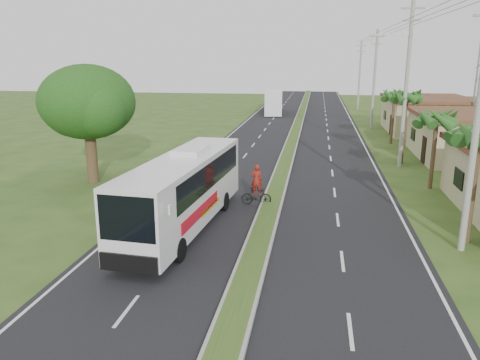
# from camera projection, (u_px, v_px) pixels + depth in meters

# --- Properties ---
(ground) EXTENTS (180.00, 180.00, 0.00)m
(ground) POSITION_uv_depth(u_px,v_px,m) (255.00, 256.00, 19.18)
(ground) COLOR #2C471A
(ground) RESTS_ON ground
(road_asphalt) EXTENTS (14.00, 160.00, 0.02)m
(road_asphalt) POSITION_uv_depth(u_px,v_px,m) (287.00, 157.00, 38.28)
(road_asphalt) COLOR black
(road_asphalt) RESTS_ON ground
(median_strip) EXTENTS (1.20, 160.00, 0.18)m
(median_strip) POSITION_uv_depth(u_px,v_px,m) (287.00, 156.00, 38.25)
(median_strip) COLOR gray
(median_strip) RESTS_ON ground
(lane_edge_left) EXTENTS (0.12, 160.00, 0.01)m
(lane_edge_left) POSITION_uv_depth(u_px,v_px,m) (208.00, 155.00, 39.33)
(lane_edge_left) COLOR silver
(lane_edge_left) RESTS_ON ground
(lane_edge_right) EXTENTS (0.12, 160.00, 0.01)m
(lane_edge_right) POSITION_uv_depth(u_px,v_px,m) (371.00, 160.00, 37.23)
(lane_edge_right) COLOR silver
(lane_edge_right) RESTS_ON ground
(shop_mid) EXTENTS (7.60, 10.60, 3.67)m
(shop_mid) POSITION_uv_depth(u_px,v_px,m) (464.00, 135.00, 37.52)
(shop_mid) COLOR tan
(shop_mid) RESTS_ON ground
(shop_far) EXTENTS (8.60, 11.60, 3.82)m
(shop_far) POSITION_uv_depth(u_px,v_px,m) (426.00, 114.00, 50.87)
(shop_far) COLOR tan
(shop_far) RESTS_ON ground
(palm_verge_a) EXTENTS (2.40, 2.40, 5.45)m
(palm_verge_a) POSITION_uv_depth(u_px,v_px,m) (480.00, 135.00, 19.44)
(palm_verge_a) COLOR #473321
(palm_verge_a) RESTS_ON ground
(palm_verge_b) EXTENTS (2.40, 2.40, 5.05)m
(palm_verge_b) POSITION_uv_depth(u_px,v_px,m) (437.00, 118.00, 28.07)
(palm_verge_b) COLOR #473321
(palm_verge_b) RESTS_ON ground
(palm_verge_c) EXTENTS (2.40, 2.40, 5.85)m
(palm_verge_c) POSITION_uv_depth(u_px,v_px,m) (407.00, 96.00, 34.65)
(palm_verge_c) COLOR #473321
(palm_verge_c) RESTS_ON ground
(palm_verge_d) EXTENTS (2.40, 2.40, 5.25)m
(palm_verge_d) POSITION_uv_depth(u_px,v_px,m) (395.00, 95.00, 43.31)
(palm_verge_d) COLOR #473321
(palm_verge_d) RESTS_ON ground
(shade_tree) EXTENTS (6.30, 6.00, 7.54)m
(shade_tree) POSITION_uv_depth(u_px,v_px,m) (86.00, 105.00, 29.38)
(shade_tree) COLOR #473321
(shade_tree) RESTS_ON ground
(utility_pole_a) EXTENTS (1.60, 0.28, 11.00)m
(utility_pole_a) POSITION_uv_depth(u_px,v_px,m) (478.00, 116.00, 18.33)
(utility_pole_a) COLOR gray
(utility_pole_a) RESTS_ON ground
(utility_pole_b) EXTENTS (3.20, 0.28, 12.00)m
(utility_pole_b) POSITION_uv_depth(u_px,v_px,m) (406.00, 81.00, 33.46)
(utility_pole_b) COLOR gray
(utility_pole_b) RESTS_ON ground
(utility_pole_c) EXTENTS (1.60, 0.28, 11.00)m
(utility_pole_c) POSITION_uv_depth(u_px,v_px,m) (374.00, 78.00, 52.70)
(utility_pole_c) COLOR gray
(utility_pole_c) RESTS_ON ground
(utility_pole_d) EXTENTS (1.60, 0.28, 10.50)m
(utility_pole_d) POSITION_uv_depth(u_px,v_px,m) (360.00, 75.00, 71.86)
(utility_pole_d) COLOR gray
(utility_pole_d) RESTS_ON ground
(coach_bus_main) EXTENTS (3.24, 11.60, 3.70)m
(coach_bus_main) POSITION_uv_depth(u_px,v_px,m) (184.00, 187.00, 21.81)
(coach_bus_main) COLOR silver
(coach_bus_main) RESTS_ON ground
(coach_bus_far) EXTENTS (3.16, 11.02, 3.17)m
(coach_bus_far) POSITION_uv_depth(u_px,v_px,m) (274.00, 101.00, 68.65)
(coach_bus_far) COLOR white
(coach_bus_far) RESTS_ON ground
(motorcyclist) EXTENTS (1.67, 0.57, 2.28)m
(motorcyclist) POSITION_uv_depth(u_px,v_px,m) (256.00, 190.00, 25.64)
(motorcyclist) COLOR black
(motorcyclist) RESTS_ON ground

